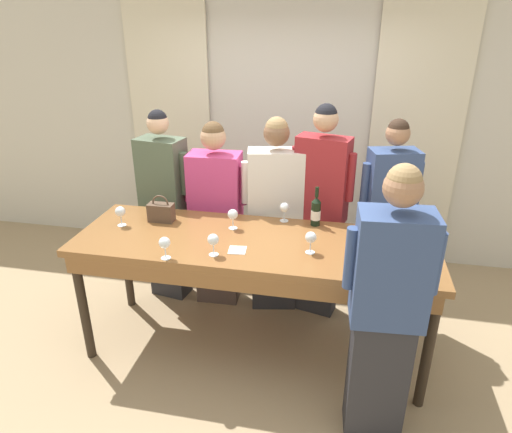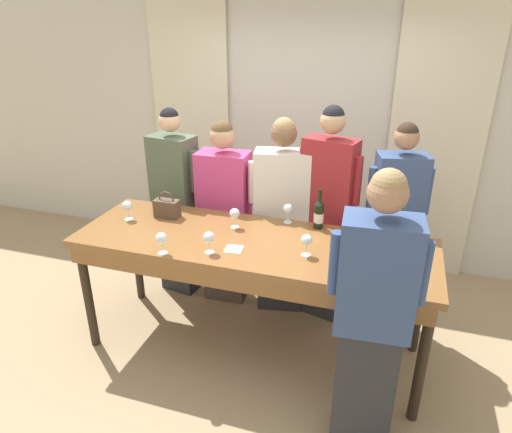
# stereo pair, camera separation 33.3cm
# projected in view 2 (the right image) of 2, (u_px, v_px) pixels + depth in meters

# --- Properties ---
(ground_plane) EXTENTS (18.00, 18.00, 0.00)m
(ground_plane) POSITION_uv_depth(u_px,v_px,m) (253.00, 346.00, 3.71)
(ground_plane) COLOR tan
(wall_back) EXTENTS (12.00, 0.06, 2.80)m
(wall_back) POSITION_uv_depth(u_px,v_px,m) (306.00, 128.00, 4.70)
(wall_back) COLOR beige
(wall_back) RESTS_ON ground_plane
(curtain_panel_left) EXTENTS (0.86, 0.03, 2.69)m
(curtain_panel_left) POSITION_uv_depth(u_px,v_px,m) (192.00, 126.00, 5.01)
(curtain_panel_left) COLOR beige
(curtain_panel_left) RESTS_ON ground_plane
(curtain_panel_right) EXTENTS (0.86, 0.03, 2.69)m
(curtain_panel_right) POSITION_uv_depth(u_px,v_px,m) (435.00, 145.00, 4.31)
(curtain_panel_right) COLOR beige
(curtain_panel_right) RESTS_ON ground_plane
(tasting_bar) EXTENTS (2.63, 0.86, 0.97)m
(tasting_bar) POSITION_uv_depth(u_px,v_px,m) (251.00, 253.00, 3.33)
(tasting_bar) COLOR brown
(tasting_bar) RESTS_ON ground_plane
(wine_bottle) EXTENTS (0.08, 0.08, 0.31)m
(wine_bottle) POSITION_uv_depth(u_px,v_px,m) (319.00, 214.00, 3.46)
(wine_bottle) COLOR black
(wine_bottle) RESTS_ON tasting_bar
(handbag) EXTENTS (0.20, 0.10, 0.22)m
(handbag) POSITION_uv_depth(u_px,v_px,m) (167.00, 208.00, 3.66)
(handbag) COLOR brown
(handbag) RESTS_ON tasting_bar
(wine_glass_front_left) EXTENTS (0.08, 0.08, 0.16)m
(wine_glass_front_left) POSITION_uv_depth(u_px,v_px,m) (209.00, 238.00, 3.10)
(wine_glass_front_left) COLOR white
(wine_glass_front_left) RESTS_ON tasting_bar
(wine_glass_front_mid) EXTENTS (0.08, 0.08, 0.16)m
(wine_glass_front_mid) POSITION_uv_depth(u_px,v_px,m) (235.00, 214.00, 3.47)
(wine_glass_front_mid) COLOR white
(wine_glass_front_mid) RESTS_ON tasting_bar
(wine_glass_front_right) EXTENTS (0.08, 0.08, 0.16)m
(wine_glass_front_right) POSITION_uv_depth(u_px,v_px,m) (365.00, 264.00, 2.77)
(wine_glass_front_right) COLOR white
(wine_glass_front_right) RESTS_ON tasting_bar
(wine_glass_center_left) EXTENTS (0.08, 0.08, 0.16)m
(wine_glass_center_left) POSITION_uv_depth(u_px,v_px,m) (307.00, 241.00, 3.06)
(wine_glass_center_left) COLOR white
(wine_glass_center_left) RESTS_ON tasting_bar
(wine_glass_center_mid) EXTENTS (0.08, 0.08, 0.16)m
(wine_glass_center_mid) POSITION_uv_depth(u_px,v_px,m) (161.00, 239.00, 3.09)
(wine_glass_center_mid) COLOR white
(wine_glass_center_mid) RESTS_ON tasting_bar
(wine_glass_center_right) EXTENTS (0.08, 0.08, 0.16)m
(wine_glass_center_right) POSITION_uv_depth(u_px,v_px,m) (390.00, 268.00, 2.73)
(wine_glass_center_right) COLOR white
(wine_glass_center_right) RESTS_ON tasting_bar
(wine_glass_back_left) EXTENTS (0.08, 0.08, 0.16)m
(wine_glass_back_left) POSITION_uv_depth(u_px,v_px,m) (288.00, 209.00, 3.55)
(wine_glass_back_left) COLOR white
(wine_glass_back_left) RESTS_ON tasting_bar
(wine_glass_back_mid) EXTENTS (0.08, 0.08, 0.16)m
(wine_glass_back_mid) POSITION_uv_depth(u_px,v_px,m) (127.00, 206.00, 3.60)
(wine_glass_back_mid) COLOR white
(wine_glass_back_mid) RESTS_ON tasting_bar
(wine_glass_back_right) EXTENTS (0.08, 0.08, 0.16)m
(wine_glass_back_right) POSITION_uv_depth(u_px,v_px,m) (415.00, 241.00, 3.05)
(wine_glass_back_right) COLOR white
(wine_glass_back_right) RESTS_ON tasting_bar
(napkin) EXTENTS (0.13, 0.13, 0.00)m
(napkin) POSITION_uv_depth(u_px,v_px,m) (234.00, 249.00, 3.19)
(napkin) COLOR white
(napkin) RESTS_ON tasting_bar
(guest_olive_jacket) EXTENTS (0.51, 0.31, 1.76)m
(guest_olive_jacket) POSITION_uv_depth(u_px,v_px,m) (176.00, 203.00, 4.16)
(guest_olive_jacket) COLOR #28282D
(guest_olive_jacket) RESTS_ON ground_plane
(guest_pink_top) EXTENTS (0.55, 0.28, 1.68)m
(guest_pink_top) POSITION_uv_depth(u_px,v_px,m) (224.00, 214.00, 4.04)
(guest_pink_top) COLOR #473833
(guest_pink_top) RESTS_ON ground_plane
(guest_cream_sweater) EXTENTS (0.57, 0.32, 1.74)m
(guest_cream_sweater) POSITION_uv_depth(u_px,v_px,m) (282.00, 217.00, 3.88)
(guest_cream_sweater) COLOR #28282D
(guest_cream_sweater) RESTS_ON ground_plane
(guest_striped_shirt) EXTENTS (0.53, 0.30, 1.86)m
(guest_striped_shirt) POSITION_uv_depth(u_px,v_px,m) (327.00, 215.00, 3.75)
(guest_striped_shirt) COLOR #28282D
(guest_striped_shirt) RESTS_ON ground_plane
(guest_navy_coat) EXTENTS (0.49, 0.32, 1.77)m
(guest_navy_coat) POSITION_uv_depth(u_px,v_px,m) (394.00, 230.00, 3.62)
(guest_navy_coat) COLOR #383D51
(guest_navy_coat) RESTS_ON ground_plane
(host_pouring) EXTENTS (0.53, 0.29, 1.80)m
(host_pouring) POSITION_uv_depth(u_px,v_px,m) (372.00, 318.00, 2.56)
(host_pouring) COLOR #28282D
(host_pouring) RESTS_ON ground_plane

